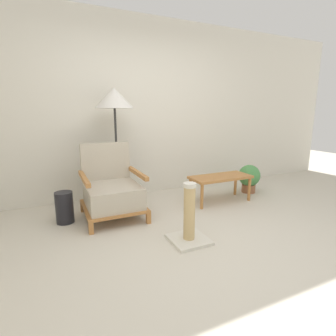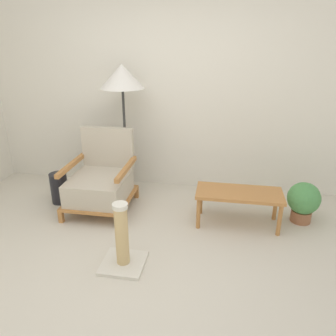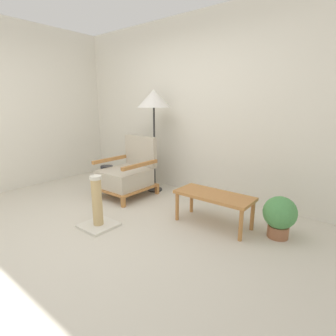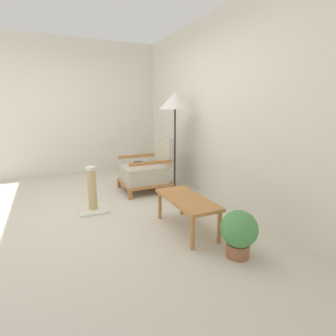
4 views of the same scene
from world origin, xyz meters
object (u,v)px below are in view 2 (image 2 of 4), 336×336
Objects in this scene: armchair at (101,181)px; potted_plant at (303,201)px; vase at (59,188)px; floor_lamp at (122,80)px; scratching_post at (122,244)px; coffee_table at (239,196)px.

armchair is 1.98× the size of potted_plant.
armchair is at bearing -4.69° from vase.
floor_lamp is 2.62× the size of scratching_post.
floor_lamp is 1.79× the size of coffee_table.
coffee_table is 2.15m from vase.
floor_lamp reaches higher than coffee_table.
floor_lamp is (0.18, 0.43, 1.10)m from armchair.
vase is at bearing 137.35° from scratching_post.
floor_lamp is 1.51m from vase.
floor_lamp is at bearing 170.16° from potted_plant.
floor_lamp is 4.29× the size of vase.
coffee_table is (1.57, -0.10, -0.01)m from armchair.
armchair is 1.20m from floor_lamp.
floor_lamp reaches higher than scratching_post.
vase is 1.52m from scratching_post.
scratching_post reaches higher than coffee_table.
coffee_table is 1.47× the size of scratching_post.
floor_lamp is 1.86m from coffee_table.
armchair is at bearing 119.40° from scratching_post.
potted_plant is at bearing 13.75° from coffee_table.
armchair is at bearing 176.39° from coffee_table.
scratching_post is at bearing -42.65° from vase.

